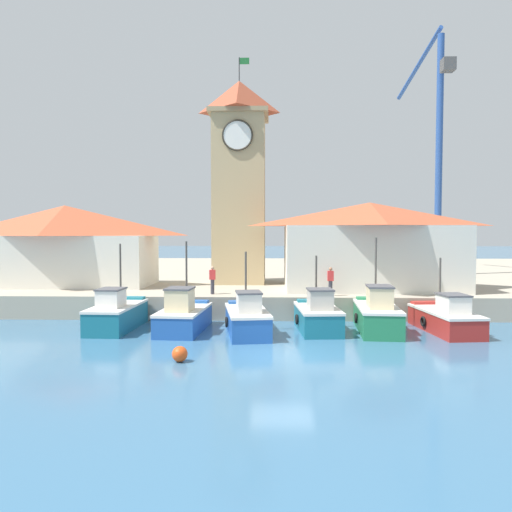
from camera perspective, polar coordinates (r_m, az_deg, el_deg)
The scene contains 15 objects.
ground_plane at distance 20.30m, azimuth 3.01°, elevation -11.28°, with size 300.00×300.00×0.00m, color #386689.
quay_wharf at distance 47.51m, azimuth 2.38°, elevation -2.36°, with size 120.00×40.00×1.32m, color #A89E89.
fishing_boat_far_left at distance 26.34m, azimuth -15.64°, elevation -6.41°, with size 2.07×4.82×4.31m.
fishing_boat_left_outer at distance 25.17m, azimuth -8.28°, elevation -6.80°, with size 2.31×4.76×4.45m.
fishing_boat_left_inner at distance 24.24m, azimuth -1.03°, elevation -7.15°, with size 2.56×4.94×3.95m.
fishing_boat_mid_left at distance 25.12m, azimuth 7.06°, elevation -6.80°, with size 2.23×4.32×3.72m.
fishing_boat_center at distance 25.54m, azimuth 13.67°, elevation -6.57°, with size 2.23×5.08×4.63m.
fishing_boat_mid_right at distance 26.41m, azimuth 20.83°, elevation -6.66°, with size 2.44×5.09×3.62m.
clock_tower at distance 35.44m, azimuth -1.92°, elevation 8.88°, with size 4.06×4.06×15.71m.
warehouse_left at distance 35.90m, azimuth -20.95°, elevation 1.24°, with size 11.81×5.68×5.37m.
warehouse_right at distance 32.79m, azimuth 12.84°, elevation 1.29°, with size 11.15×7.39×5.48m.
port_crane_near at distance 44.77m, azimuth 19.95°, elevation 8.38°, with size 2.32×10.96×20.50m.
mooring_buoy at distance 19.47m, azimuth -8.71°, elevation -11.02°, with size 0.60×0.60×0.60m, color #E54C19.
dock_worker_near_tower at distance 28.38m, azimuth 8.51°, elevation -2.84°, with size 0.34×0.22×1.62m.
dock_worker_along_quay at distance 28.96m, azimuth -5.00°, elevation -2.70°, with size 0.34×0.22×1.62m.
Camera 1 is at (-0.38, -19.68, 4.95)m, focal length 35.00 mm.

